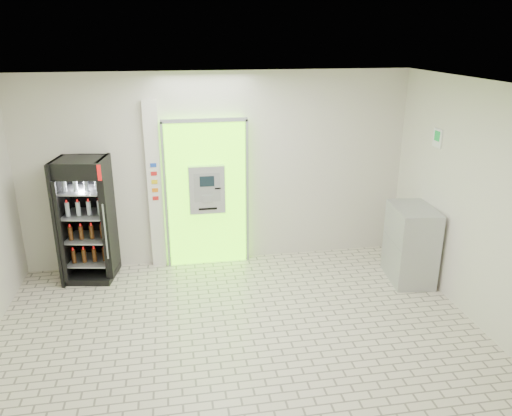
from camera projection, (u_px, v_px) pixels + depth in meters
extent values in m
plane|color=beige|center=(243.00, 347.00, 5.91)|extent=(6.00, 6.00, 0.00)
plane|color=beige|center=(218.00, 170.00, 7.73)|extent=(6.00, 0.00, 6.00)
plane|color=beige|center=(300.00, 378.00, 3.08)|extent=(6.00, 0.00, 6.00)
plane|color=beige|center=(493.00, 213.00, 5.89)|extent=(0.00, 5.00, 5.00)
plane|color=white|center=(240.00, 88.00, 4.91)|extent=(6.00, 6.00, 0.00)
cube|color=#6CFA10|center=(207.00, 194.00, 7.75)|extent=(1.20, 0.12, 2.30)
cube|color=gray|center=(204.00, 120.00, 7.30)|extent=(1.28, 0.04, 0.06)
cube|color=gray|center=(166.00, 197.00, 7.58)|extent=(0.04, 0.04, 2.30)
cube|color=gray|center=(247.00, 193.00, 7.79)|extent=(0.04, 0.04, 2.30)
cube|color=black|center=(214.00, 233.00, 7.93)|extent=(0.62, 0.01, 0.67)
cube|color=black|center=(182.00, 143.00, 7.37)|extent=(0.22, 0.01, 0.18)
cube|color=#A4A6AC|center=(207.00, 190.00, 7.61)|extent=(0.55, 0.12, 0.75)
cube|color=black|center=(207.00, 181.00, 7.50)|extent=(0.22, 0.01, 0.16)
cube|color=gray|center=(208.00, 199.00, 7.60)|extent=(0.16, 0.01, 0.12)
cube|color=black|center=(218.00, 188.00, 7.57)|extent=(0.09, 0.01, 0.02)
cube|color=black|center=(208.00, 209.00, 7.65)|extent=(0.28, 0.01, 0.03)
cube|color=silver|center=(155.00, 187.00, 7.59)|extent=(0.22, 0.10, 2.60)
cube|color=#193FB2|center=(153.00, 165.00, 7.42)|extent=(0.09, 0.01, 0.06)
cube|color=red|center=(154.00, 174.00, 7.47)|extent=(0.09, 0.01, 0.06)
cube|color=yellow|center=(154.00, 182.00, 7.51)|extent=(0.09, 0.01, 0.06)
cube|color=orange|center=(155.00, 190.00, 7.55)|extent=(0.09, 0.01, 0.06)
cube|color=red|center=(156.00, 198.00, 7.60)|extent=(0.09, 0.01, 0.06)
cube|color=black|center=(86.00, 220.00, 7.30)|extent=(0.79, 0.74, 1.84)
cube|color=black|center=(89.00, 213.00, 7.57)|extent=(0.69, 0.17, 1.84)
cube|color=red|center=(76.00, 173.00, 6.74)|extent=(0.67, 0.13, 0.22)
cube|color=white|center=(76.00, 173.00, 6.74)|extent=(0.38, 0.07, 0.06)
cube|color=black|center=(93.00, 274.00, 7.59)|extent=(0.79, 0.74, 0.09)
cylinder|color=gray|center=(105.00, 232.00, 7.06)|extent=(0.03, 0.03, 0.83)
cube|color=gray|center=(91.00, 260.00, 7.52)|extent=(0.67, 0.63, 0.02)
cube|color=gray|center=(88.00, 237.00, 7.39)|extent=(0.67, 0.63, 0.02)
cube|color=gray|center=(85.00, 214.00, 7.27)|extent=(0.67, 0.63, 0.02)
cube|color=gray|center=(82.00, 190.00, 7.15)|extent=(0.67, 0.63, 0.02)
cube|color=#A4A6AC|center=(411.00, 244.00, 7.36)|extent=(0.66, 0.91, 1.14)
cube|color=gray|center=(393.00, 242.00, 7.29)|extent=(0.10, 0.83, 0.01)
cube|color=white|center=(438.00, 138.00, 6.98)|extent=(0.02, 0.22, 0.26)
cube|color=#0B812D|center=(437.00, 136.00, 6.97)|extent=(0.00, 0.14, 0.14)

